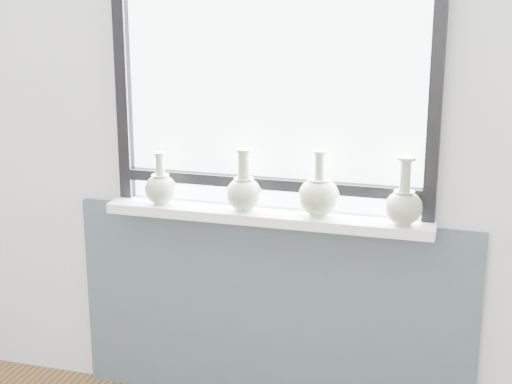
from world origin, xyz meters
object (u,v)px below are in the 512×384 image
(vase_b, at_px, (244,190))
(vase_c, at_px, (319,195))
(vase_d, at_px, (404,204))
(windowsill, at_px, (267,216))
(vase_a, at_px, (161,187))

(vase_b, xyz_separation_m, vase_c, (0.30, 0.01, 0.00))
(vase_d, bearing_deg, windowsill, 177.09)
(vase_a, height_order, vase_b, vase_b)
(vase_c, xyz_separation_m, vase_d, (0.33, -0.03, -0.00))
(windowsill, bearing_deg, vase_c, -0.54)
(windowsill, height_order, vase_d, vase_d)
(vase_a, bearing_deg, vase_d, -0.39)
(vase_c, bearing_deg, vase_b, -177.87)
(vase_a, relative_size, vase_c, 0.83)
(windowsill, distance_m, vase_b, 0.14)
(vase_a, height_order, vase_d, vase_d)
(windowsill, height_order, vase_a, vase_a)
(windowsill, xyz_separation_m, vase_d, (0.54, -0.03, 0.10))
(windowsill, bearing_deg, vase_b, -171.95)
(vase_c, relative_size, vase_d, 0.99)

